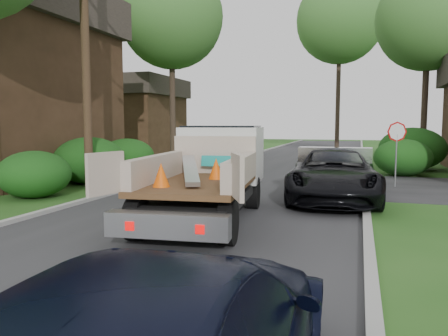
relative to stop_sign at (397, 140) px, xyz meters
name	(u,v)px	position (x,y,z in m)	size (l,w,h in m)	color
ground	(172,234)	(-5.20, -9.00, -1.78)	(120.00, 120.00, 0.00)	#1E4E16
road	(266,179)	(-5.20, 1.00, -1.77)	(8.00, 90.00, 0.02)	#28282B
curb_left	(179,174)	(-9.30, 1.00, -1.72)	(0.20, 90.00, 0.12)	#9E9E99
curb_right	(364,181)	(-1.10, 1.00, -1.72)	(0.20, 90.00, 0.12)	#9E9E99
stop_sign	(397,140)	(0.00, 0.00, 0.00)	(0.71, 0.32, 2.48)	slate
utility_pole	(85,45)	(-10.68, -4.02, 3.40)	(2.42, 1.25, 10.00)	#382619
house_left_far	(128,115)	(-18.70, 13.00, 1.27)	(7.56, 7.56, 6.00)	#342215
hedge_left_a	(34,174)	(-11.40, -6.00, -1.01)	(2.34, 2.34, 1.53)	#0E3E10
hedge_left_b	(90,160)	(-11.70, -2.50, -0.84)	(2.86, 2.86, 1.87)	#0E3E10
hedge_left_c	(127,156)	(-12.00, 1.00, -0.93)	(2.60, 2.60, 1.70)	#0E3E10
hedge_right_a	(403,157)	(0.60, 4.00, -0.93)	(2.60, 2.60, 1.70)	#0E3E10
hedge_right_b	(412,149)	(1.30, 7.00, -0.67)	(3.38, 3.38, 2.21)	#0E3E10
tree_left_far	(172,17)	(-12.70, 8.00, 7.20)	(6.40, 6.40, 12.20)	#2D2119
tree_right_far	(428,19)	(2.30, 11.00, 6.70)	(6.00, 6.00, 11.50)	#2D2119
tree_left_back	(39,9)	(-19.20, 4.00, 7.20)	(6.00, 6.00, 12.00)	#2D2119
tree_center_far	(340,21)	(-3.20, 21.00, 9.20)	(7.20, 7.20, 14.60)	#2D2119
flatbed_truck	(214,166)	(-5.03, -6.65, -0.50)	(3.19, 6.41, 2.34)	black
black_pickup	(334,175)	(-2.08, -3.57, -0.97)	(2.67, 5.79, 1.61)	black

